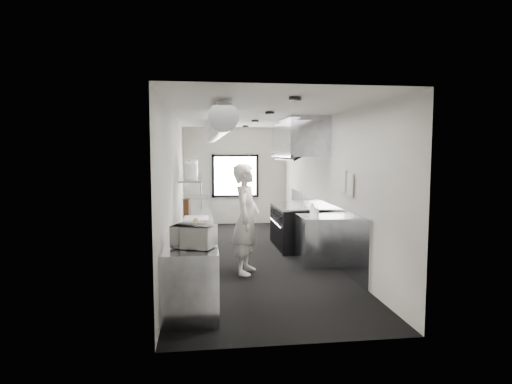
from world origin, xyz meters
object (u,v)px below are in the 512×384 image
object	(u,v)px
deli_tub_b	(178,232)
small_plate	(196,224)
pass_shelf	(192,178)
plate_stack_c	(192,169)
bottle_station	(317,240)
line_cook	(246,219)
range	(295,226)
plate_stack_d	(193,167)
prep_counter	(193,241)
cutting_board	(196,218)
deli_tub_a	(181,240)
squeeze_bottle_e	(312,209)
plate_stack_b	(190,169)
far_work_table	(195,213)
microwave	(194,236)
squeeze_bottle_c	(313,212)
knife_block	(187,205)
plate_stack_a	(191,171)
squeeze_bottle_b	(315,213)
squeeze_bottle_a	(317,214)
exhaust_hood	(298,138)
squeeze_bottle_d	(312,211)

from	to	relation	value
deli_tub_b	small_plate	bearing A→B (deg)	76.12
pass_shelf	plate_stack_c	xyz separation A→B (m)	(-0.00, 0.25, 0.19)
bottle_station	line_cook	bearing A→B (deg)	-161.72
range	plate_stack_d	xyz separation A→B (m)	(-2.21, 0.93, 1.27)
prep_counter	cutting_board	distance (m)	0.52
deli_tub_a	range	bearing A→B (deg)	56.65
squeeze_bottle_e	plate_stack_b	bearing A→B (deg)	152.87
deli_tub_a	far_work_table	bearing A→B (deg)	88.91
microwave	squeeze_bottle_c	size ratio (longest dim) A/B	2.74
far_work_table	deli_tub_b	distance (m)	5.49
squeeze_bottle_c	cutting_board	bearing A→B (deg)	-178.99
knife_block	microwave	bearing A→B (deg)	-79.09
range	plate_stack_a	world-z (taller)	plate_stack_a
line_cook	cutting_board	world-z (taller)	line_cook
deli_tub_b	squeeze_bottle_b	xyz separation A→B (m)	(2.40, 1.41, 0.04)
plate_stack_a	plate_stack_b	world-z (taller)	plate_stack_b
microwave	squeeze_bottle_a	xyz separation A→B (m)	(2.17, 2.07, -0.05)
plate_stack_c	far_work_table	bearing A→B (deg)	88.77
deli_tub_a	squeeze_bottle_c	size ratio (longest dim) A/B	0.76
range	microwave	world-z (taller)	microwave
exhaust_hood	plate_stack_d	distance (m)	2.54
plate_stack_d	squeeze_bottle_a	bearing A→B (deg)	-49.25
squeeze_bottle_e	squeeze_bottle_a	bearing A→B (deg)	-95.37
prep_counter	squeeze_bottle_a	bearing A→B (deg)	-12.11
plate_stack_c	microwave	bearing A→B (deg)	-88.76
squeeze_bottle_b	range	bearing A→B (deg)	90.89
squeeze_bottle_b	small_plate	bearing A→B (deg)	-168.74
small_plate	prep_counter	bearing A→B (deg)	94.05
plate_stack_a	plate_stack_d	bearing A→B (deg)	89.20
small_plate	squeeze_bottle_d	bearing A→B (deg)	18.33
prep_counter	small_plate	world-z (taller)	small_plate
far_work_table	microwave	bearing A→B (deg)	-89.53
small_plate	plate_stack_a	bearing A→B (deg)	94.01
small_plate	plate_stack_c	distance (m)	2.66
prep_counter	bottle_station	xyz separation A→B (m)	(2.30, -0.20, 0.00)
deli_tub_b	squeeze_bottle_c	world-z (taller)	squeeze_bottle_c
small_plate	plate_stack_d	distance (m)	3.04
bottle_station	plate_stack_c	size ratio (longest dim) A/B	2.99
cutting_board	plate_stack_b	distance (m)	1.71
range	squeeze_bottle_d	distance (m)	1.37
exhaust_hood	plate_stack_b	world-z (taller)	exhaust_hood
prep_counter	deli_tub_b	bearing A→B (deg)	-96.04
deli_tub_b	squeeze_bottle_a	bearing A→B (deg)	28.13
squeeze_bottle_c	plate_stack_a	bearing A→B (deg)	159.58
exhaust_hood	plate_stack_b	bearing A→B (deg)	178.21
pass_shelf	plate_stack_c	distance (m)	0.31
small_plate	squeeze_bottle_c	distance (m)	2.25
microwave	squeeze_bottle_b	distance (m)	3.08
exhaust_hood	microwave	xyz separation A→B (m)	(-2.20, -3.75, -1.35)
far_work_table	squeeze_bottle_a	size ratio (longest dim) A/B	6.80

